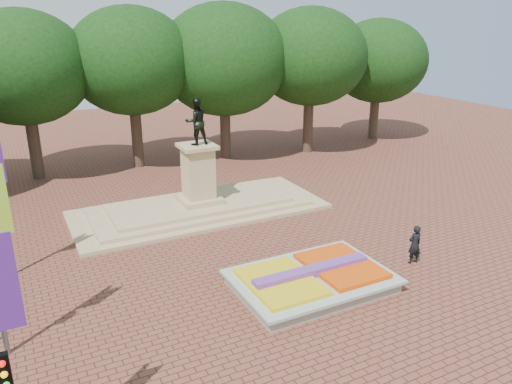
% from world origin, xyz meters
% --- Properties ---
extents(ground, '(90.00, 90.00, 0.00)m').
position_xyz_m(ground, '(0.00, 0.00, 0.00)').
color(ground, brown).
rests_on(ground, ground).
extents(flower_bed, '(6.30, 4.30, 0.91)m').
position_xyz_m(flower_bed, '(1.03, -2.00, 0.38)').
color(flower_bed, gray).
rests_on(flower_bed, ground).
extents(monument, '(14.00, 6.00, 6.40)m').
position_xyz_m(monument, '(0.00, 8.00, 0.88)').
color(monument, tan).
rests_on(monument, ground).
extents(tree_row_back, '(44.80, 8.80, 10.43)m').
position_xyz_m(tree_row_back, '(2.33, 18.00, 6.67)').
color(tree_row_back, '#382B1E').
rests_on(tree_row_back, ground).
extents(pedestrian, '(0.69, 0.49, 1.81)m').
position_xyz_m(pedestrian, '(6.26, -2.26, 0.90)').
color(pedestrian, black).
rests_on(pedestrian, ground).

